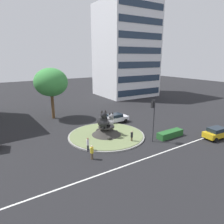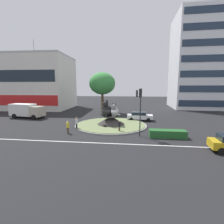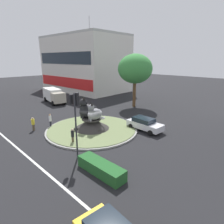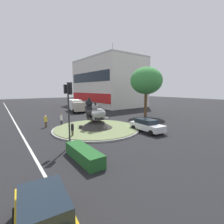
{
  "view_description": "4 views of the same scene",
  "coord_description": "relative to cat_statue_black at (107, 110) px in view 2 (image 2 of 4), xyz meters",
  "views": [
    {
      "loc": [
        -14.34,
        -23.5,
        11.08
      ],
      "look_at": [
        2.07,
        1.68,
        2.92
      ],
      "focal_mm": 32.54,
      "sensor_mm": 36.0,
      "label": 1
    },
    {
      "loc": [
        3.14,
        -24.88,
        5.96
      ],
      "look_at": [
        0.12,
        0.41,
        2.07
      ],
      "focal_mm": 26.45,
      "sensor_mm": 36.0,
      "label": 2
    },
    {
      "loc": [
        16.75,
        -13.65,
        8.41
      ],
      "look_at": [
        2.65,
        0.81,
        2.66
      ],
      "focal_mm": 30.08,
      "sensor_mm": 36.0,
      "label": 3
    },
    {
      "loc": [
        17.89,
        -10.2,
        5.2
      ],
      "look_at": [
        0.48,
        2.17,
        2.15
      ],
      "focal_mm": 26.03,
      "sensor_mm": 36.0,
      "label": 4
    }
  ],
  "objects": [
    {
      "name": "ground_plane",
      "position": [
        0.62,
        0.09,
        -2.45
      ],
      "size": [
        160.0,
        160.0,
        0.0
      ],
      "primitive_type": "plane",
      "color": "black"
    },
    {
      "name": "lane_centreline",
      "position": [
        0.62,
        -8.12,
        -2.45
      ],
      "size": [
        112.0,
        0.2,
        0.01
      ],
      "primitive_type": "cube",
      "color": "silver",
      "rests_on": "ground"
    },
    {
      "name": "roundabout_island",
      "position": [
        0.62,
        0.09,
        -2.0
      ],
      "size": [
        11.0,
        11.0,
        1.48
      ],
      "color": "gray",
      "rests_on": "ground"
    },
    {
      "name": "cat_statue_black",
      "position": [
        0.0,
        0.0,
        0.0
      ],
      "size": [
        2.24,
        2.76,
        2.67
      ],
      "rotation": [
        0.0,
        0.0,
        -1.82
      ],
      "color": "black",
      "rests_on": "roundabout_island"
    },
    {
      "name": "cat_statue_grey",
      "position": [
        1.22,
        0.02,
        -0.2
      ],
      "size": [
        1.55,
        2.12,
        2.13
      ],
      "rotation": [
        0.0,
        0.0,
        -1.72
      ],
      "color": "gray",
      "rests_on": "roundabout_island"
    },
    {
      "name": "traffic_light_mast",
      "position": [
        4.73,
        -4.96,
        1.73
      ],
      "size": [
        0.71,
        0.58,
        5.75
      ],
      "rotation": [
        0.0,
        0.0,
        1.67
      ],
      "color": "#2D2D33",
      "rests_on": "ground"
    },
    {
      "name": "shophouse_block",
      "position": [
        -24.43,
        18.72,
        4.66
      ],
      "size": [
        22.66,
        14.22,
        18.75
      ],
      "rotation": [
        0.0,
        0.0,
        0.03
      ],
      "color": "silver",
      "rests_on": "ground"
    },
    {
      "name": "office_tower",
      "position": [
        22.9,
        25.55,
        10.3
      ],
      "size": [
        15.37,
        14.43,
        25.5
      ],
      "rotation": [
        0.0,
        0.0,
        -0.03
      ],
      "color": "silver",
      "rests_on": "ground"
    },
    {
      "name": "clipped_hedge_strip",
      "position": [
        8.06,
        -5.22,
        -2.0
      ],
      "size": [
        4.23,
        1.2,
        0.9
      ],
      "primitive_type": "cube",
      "color": "#235B28",
      "rests_on": "ground"
    },
    {
      "name": "broadleaf_tree_behind_island",
      "position": [
        -3.01,
        13.08,
        4.25
      ],
      "size": [
        5.97,
        5.97,
        9.27
      ],
      "color": "brown",
      "rests_on": "ground"
    },
    {
      "name": "pedestrian_black_shirt",
      "position": [
        2.23,
        -3.76,
        -1.56
      ],
      "size": [
        0.31,
        0.31,
        1.66
      ],
      "rotation": [
        0.0,
        0.0,
        5.59
      ],
      "color": "brown",
      "rests_on": "ground"
    },
    {
      "name": "pedestrian_white_shirt",
      "position": [
        -3.86,
        -2.95,
        -1.49
      ],
      "size": [
        0.3,
        0.3,
        1.78
      ],
      "rotation": [
        0.0,
        0.0,
        1.53
      ],
      "color": "black",
      "rests_on": "ground"
    },
    {
      "name": "pedestrian_yellow_shirt",
      "position": [
        -4.35,
        -4.93,
        -1.58
      ],
      "size": [
        0.37,
        0.37,
        1.66
      ],
      "rotation": [
        0.0,
        0.0,
        1.83
      ],
      "color": "brown",
      "rests_on": "ground"
    },
    {
      "name": "hatchback_near_shophouse",
      "position": [
        5.23,
        4.54,
        -1.64
      ],
      "size": [
        4.51,
        2.16,
        1.54
      ],
      "rotation": [
        0.0,
        0.0,
        -0.04
      ],
      "color": "silver",
      "rests_on": "ground"
    },
    {
      "name": "delivery_box_truck",
      "position": [
        -16.32,
        4.5,
        -0.96
      ],
      "size": [
        7.08,
        3.43,
        2.69
      ],
      "rotation": [
        0.0,
        0.0,
        -0.17
      ],
      "color": "#B7AD99",
      "rests_on": "ground"
    }
  ]
}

